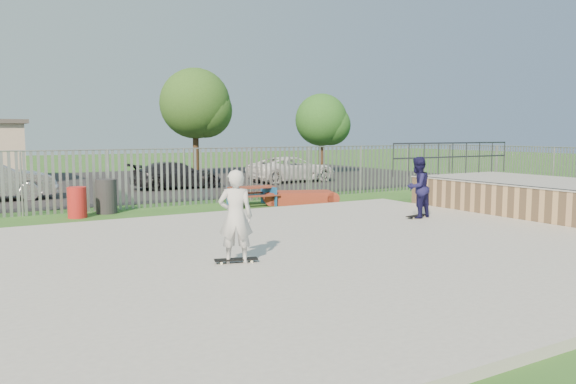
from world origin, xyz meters
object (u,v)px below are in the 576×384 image
car_white (292,169)px  car_dark (177,175)px  trash_bin_red (77,202)px  picnic_table (251,196)px  skater_white (236,217)px  trash_bin_grey (106,196)px  funbox (300,198)px  tree_right (321,120)px  skater_navy (417,187)px  tree_mid (195,104)px

car_white → car_dark: bearing=90.3°
trash_bin_red → picnic_table: bearing=-1.5°
car_dark → skater_white: bearing=164.0°
trash_bin_grey → car_dark: car_dark is taller
funbox → tree_right: size_ratio=0.50×
car_white → tree_right: size_ratio=0.95×
skater_navy → skater_white: same height
car_dark → tree_mid: 8.16m
picnic_table → tree_mid: bearing=79.8°
car_dark → tree_mid: (3.45, 6.46, 3.61)m
funbox → tree_right: (8.87, 11.85, 3.10)m
car_white → skater_navy: skater_navy is taller
funbox → trash_bin_red: size_ratio=2.66×
car_white → trash_bin_red: bearing=118.8°
picnic_table → trash_bin_red: trash_bin_red is taller
tree_mid → car_white: bearing=-64.8°
picnic_table → trash_bin_grey: (-4.81, 0.65, 0.20)m
car_dark → tree_right: (10.84, 4.34, 2.70)m
funbox → trash_bin_grey: 6.65m
funbox → car_dark: size_ratio=0.60×
car_dark → tree_mid: bearing=-28.6°
car_dark → skater_white: skater_white is taller
trash_bin_grey → car_white: size_ratio=0.23×
picnic_table → trash_bin_red: 5.79m
trash_bin_red → trash_bin_grey: (0.97, 0.50, 0.08)m
picnic_table → tree_right: 15.89m
tree_mid → tree_right: 7.74m
skater_navy → skater_white: 7.20m
car_white → skater_white: bearing=143.3°
trash_bin_grey → skater_navy: bearing=-42.1°
trash_bin_grey → skater_white: size_ratio=0.63×
tree_mid → picnic_table: bearing=-103.4°
trash_bin_grey → skater_navy: size_ratio=0.63×
picnic_table → tree_mid: tree_mid is taller
car_dark → tree_right: bearing=-68.7°
picnic_table → funbox: 1.80m
funbox → skater_navy: skater_navy is taller
funbox → car_dark: car_dark is taller
funbox → skater_white: size_ratio=1.43×
trash_bin_red → skater_white: skater_white is taller
funbox → tree_right: tree_right is taller
car_dark → car_white: size_ratio=0.89×
picnic_table → tree_right: tree_right is taller
trash_bin_red → tree_mid: (9.01, 13.42, 3.77)m
car_white → skater_white: size_ratio=2.71×
trash_bin_grey → skater_navy: (7.13, -6.43, 0.47)m
picnic_table → trash_bin_grey: size_ratio=1.54×
tree_mid → skater_navy: 19.63m
skater_navy → picnic_table: bearing=-81.0°
tree_right → trash_bin_grey: bearing=-145.0°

